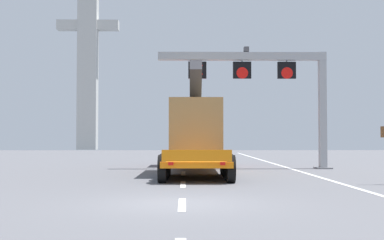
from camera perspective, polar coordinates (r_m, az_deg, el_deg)
name	(u,v)px	position (r m, az deg, el deg)	size (l,w,h in m)	color
ground	(178,204)	(13.74, -1.58, -9.47)	(112.00, 112.00, 0.00)	#5B5B60
lane_markings	(184,170)	(27.78, -0.96, -5.66)	(0.20, 42.81, 0.01)	silver
edge_line_right	(303,172)	(26.38, 12.46, -5.82)	(0.20, 63.00, 0.01)	silver
overhead_lane_gantry	(266,76)	(29.19, 8.45, 4.95)	(9.89, 0.90, 6.99)	#9EA0A5
heavy_haul_truck_orange	(195,134)	(27.12, 0.35, -1.56)	(3.13, 14.09, 5.30)	orange
bridge_pylon_distant	(88,47)	(75.90, -11.75, 8.16)	(9.00, 2.00, 29.44)	#B7B7B2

